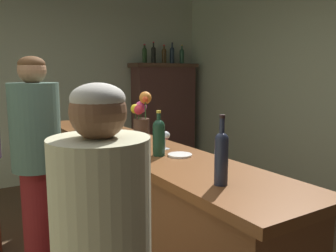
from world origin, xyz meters
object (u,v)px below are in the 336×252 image
(wine_bottle_merlot, at_px, (221,155))
(cheese_plate, at_px, (180,155))
(wine_glass_front, at_px, (165,136))
(display_bottle_midright, at_px, (172,54))
(wine_glass_mid, at_px, (117,130))
(display_bottle_midleft, at_px, (154,54))
(patron_tall, at_px, (37,159))
(wine_bottle_syrah, at_px, (90,113))
(wine_bottle_chardonnay, at_px, (114,115))
(display_bottle_center, at_px, (164,55))
(wine_bottle_riesling, at_px, (159,136))
(flower_arrangement, at_px, (141,122))
(display_bottle_right, at_px, (182,55))
(display_bottle_left, at_px, (145,54))
(display_cabinet, at_px, (164,114))
(wine_bottle_pinot, at_px, (91,109))
(bar_counter, at_px, (136,209))

(wine_bottle_merlot, bearing_deg, cheese_plate, 74.94)
(wine_glass_front, relative_size, display_bottle_midright, 0.38)
(wine_glass_mid, relative_size, display_bottle_midleft, 0.48)
(wine_glass_front, height_order, patron_tall, patron_tall)
(wine_bottle_merlot, xyz_separation_m, wine_glass_front, (0.18, 0.79, -0.05))
(wine_bottle_syrah, xyz_separation_m, patron_tall, (-0.61, -0.55, -0.25))
(wine_bottle_chardonnay, xyz_separation_m, display_bottle_center, (1.69, 1.90, 0.65))
(wine_bottle_riesling, distance_m, flower_arrangement, 0.23)
(wine_bottle_syrah, height_order, patron_tall, patron_tall)
(wine_glass_mid, xyz_separation_m, display_bottle_midright, (2.09, 2.55, 0.70))
(wine_glass_front, height_order, display_bottle_midleft, display_bottle_midleft)
(wine_bottle_chardonnay, bearing_deg, wine_glass_front, -91.45)
(display_bottle_midright, relative_size, display_bottle_right, 1.09)
(patron_tall, bearing_deg, wine_glass_mid, -6.85)
(flower_arrangement, distance_m, display_bottle_left, 3.19)
(display_cabinet, distance_m, wine_bottle_pinot, 2.19)
(display_bottle_center, bearing_deg, display_bottle_left, 180.00)
(wine_bottle_chardonnay, bearing_deg, display_bottle_center, 48.28)
(wine_bottle_chardonnay, bearing_deg, display_bottle_midright, 45.83)
(wine_glass_front, bearing_deg, wine_bottle_riesling, -133.48)
(wine_glass_front, relative_size, wine_glass_mid, 0.79)
(wine_bottle_pinot, bearing_deg, display_cabinet, 38.37)
(display_bottle_left, distance_m, patron_tall, 3.14)
(wine_glass_front, bearing_deg, bar_counter, 106.66)
(bar_counter, bearing_deg, wine_bottle_syrah, 90.75)
(wine_bottle_merlot, xyz_separation_m, wine_bottle_pinot, (0.19, 2.27, 0.01))
(wine_bottle_riesling, xyz_separation_m, wine_bottle_syrah, (0.03, 1.35, 0.00))
(flower_arrangement, bearing_deg, display_bottle_right, 51.43)
(bar_counter, xyz_separation_m, display_bottle_midright, (1.95, 2.54, 1.32))
(wine_bottle_syrah, xyz_separation_m, display_bottle_center, (1.81, 1.62, 0.66))
(wine_bottle_merlot, bearing_deg, wine_bottle_syrah, 87.73)
(wine_bottle_merlot, bearing_deg, display_bottle_midright, 60.57)
(wine_bottle_riesling, height_order, wine_glass_front, wine_bottle_riesling)
(cheese_plate, bearing_deg, wine_bottle_pinot, 88.92)
(wine_bottle_syrah, relative_size, flower_arrangement, 0.75)
(display_cabinet, xyz_separation_m, display_bottle_center, (0.00, -0.00, 0.94))
(cheese_plate, bearing_deg, wine_bottle_chardonnay, 87.65)
(wine_bottle_merlot, height_order, display_bottle_center, display_bottle_center)
(wine_bottle_syrah, bearing_deg, wine_bottle_chardonnay, -66.08)
(wine_bottle_syrah, height_order, display_bottle_center, display_bottle_center)
(wine_bottle_pinot, relative_size, patron_tall, 0.19)
(wine_bottle_syrah, distance_m, cheese_plate, 1.44)
(display_bottle_left, bearing_deg, flower_arrangement, -118.63)
(cheese_plate, bearing_deg, flower_arrangement, 110.96)
(wine_glass_mid, bearing_deg, wine_glass_front, -51.24)
(bar_counter, relative_size, flower_arrangement, 7.69)
(display_bottle_center, height_order, display_bottle_right, display_bottle_right)
(bar_counter, bearing_deg, display_bottle_center, 54.69)
(bar_counter, bearing_deg, wine_glass_front, -73.34)
(wine_bottle_riesling, distance_m, display_bottle_left, 3.39)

